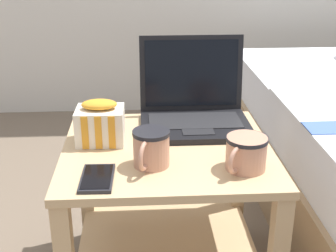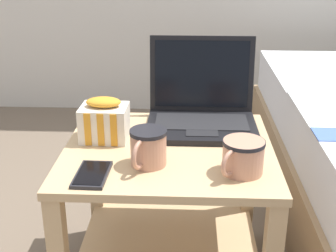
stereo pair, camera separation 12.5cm
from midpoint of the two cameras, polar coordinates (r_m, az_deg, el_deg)
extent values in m
cube|color=tan|center=(1.32, 2.79, -3.05)|extent=(0.59, 0.54, 0.02)
cube|color=tan|center=(1.50, 2.54, -14.91)|extent=(0.55, 0.50, 0.02)
cube|color=tan|center=(1.67, -6.60, -6.57)|extent=(0.04, 0.04, 0.45)
cube|color=tan|center=(1.67, 11.88, -6.88)|extent=(0.04, 0.04, 0.45)
cube|color=black|center=(1.44, 6.60, -0.20)|extent=(0.33, 0.25, 0.02)
cube|color=#232326|center=(1.45, 6.57, 0.47)|extent=(0.28, 0.14, 0.00)
cube|color=#232326|center=(1.37, 6.79, -0.88)|extent=(0.09, 0.05, 0.00)
cube|color=black|center=(1.53, 6.49, 6.29)|extent=(0.33, 0.03, 0.24)
cube|color=black|center=(1.52, 6.50, 6.26)|extent=(0.30, 0.02, 0.21)
cube|color=blue|center=(1.53, 5.77, 7.12)|extent=(0.04, 0.01, 0.04)
cube|color=blue|center=(1.53, 7.25, 6.35)|extent=(0.05, 0.00, 0.03)
cube|color=silver|center=(1.52, 3.70, 7.43)|extent=(0.05, 0.01, 0.04)
cube|color=silver|center=(1.54, 7.36, 5.79)|extent=(0.03, 0.01, 0.04)
cylinder|color=tan|center=(1.19, 12.14, -3.73)|extent=(0.10, 0.10, 0.09)
cylinder|color=black|center=(1.17, 12.29, -2.04)|extent=(0.11, 0.11, 0.01)
cylinder|color=black|center=(1.17, 12.26, -2.44)|extent=(0.09, 0.09, 0.01)
torus|color=tan|center=(1.14, 10.73, -4.58)|extent=(0.05, 0.06, 0.07)
cylinder|color=tan|center=(1.20, 0.58, -2.69)|extent=(0.09, 0.09, 0.10)
cylinder|color=black|center=(1.18, 0.59, -0.79)|extent=(0.10, 0.10, 0.01)
cylinder|color=black|center=(1.19, 0.59, -1.20)|extent=(0.08, 0.08, 0.01)
torus|color=tan|center=(1.16, -0.38, -3.58)|extent=(0.04, 0.08, 0.08)
cube|color=silver|center=(1.36, -5.14, 0.33)|extent=(0.14, 0.11, 0.10)
cube|color=orange|center=(1.31, -7.11, -0.52)|extent=(0.02, 0.00, 0.10)
cube|color=orange|center=(1.30, -5.52, -0.56)|extent=(0.02, 0.00, 0.10)
cube|color=orange|center=(1.30, -3.92, -0.61)|extent=(0.02, 0.00, 0.10)
ellipsoid|color=orange|center=(1.33, -5.24, 2.88)|extent=(0.10, 0.07, 0.03)
cube|color=black|center=(1.17, -6.21, -5.98)|extent=(0.08, 0.14, 0.01)
cube|color=black|center=(1.16, -6.22, -5.76)|extent=(0.07, 0.13, 0.00)
camera|label=1|loc=(0.06, -87.14, 1.16)|focal=50.00mm
camera|label=2|loc=(0.06, 92.86, -1.16)|focal=50.00mm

